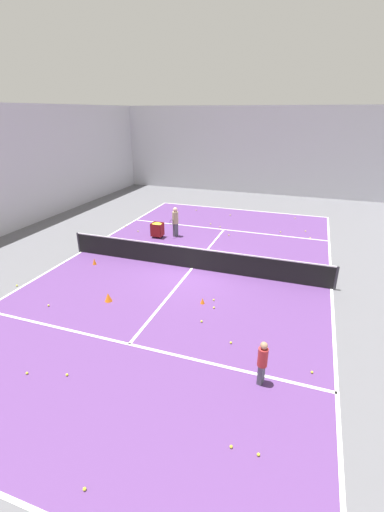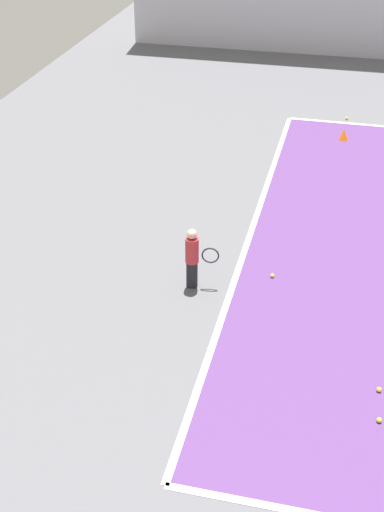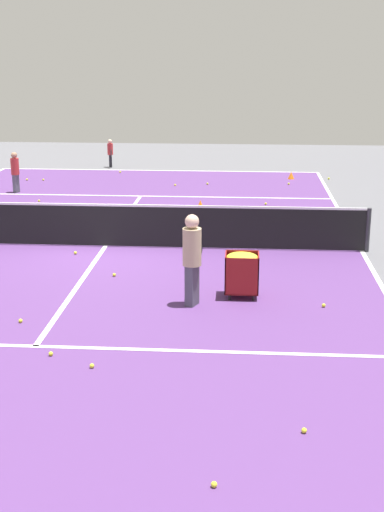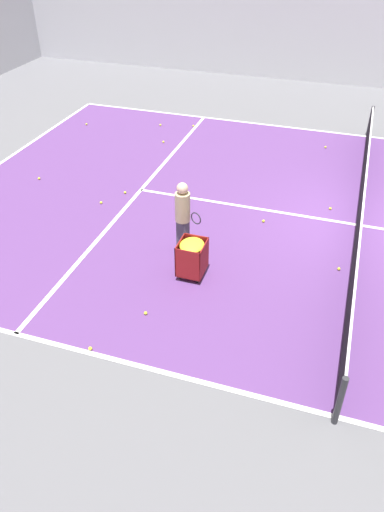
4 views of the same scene
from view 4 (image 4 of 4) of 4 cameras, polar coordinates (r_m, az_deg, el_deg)
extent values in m
plane|color=#5B5B60|center=(13.00, 18.32, 3.40)|extent=(36.43, 36.43, 0.00)
cube|color=#563370|center=(13.00, 18.32, 3.40)|extent=(11.83, 21.04, 0.00)
cube|color=white|center=(8.45, 16.01, -17.23)|extent=(0.10, 21.04, 0.00)
cube|color=white|center=(18.34, 19.37, 12.76)|extent=(0.10, 21.04, 0.00)
cube|color=white|center=(13.99, -5.86, 7.53)|extent=(11.83, 0.10, 0.00)
cube|color=white|center=(13.00, 18.32, 3.41)|extent=(0.10, 11.57, 0.00)
cylinder|color=#2D2D33|center=(8.01, 16.54, -15.60)|extent=(0.10, 0.10, 1.01)
cylinder|color=#2D2D33|center=(18.26, 19.70, 14.31)|extent=(0.10, 0.10, 1.01)
cube|color=black|center=(12.76, 18.73, 5.25)|extent=(11.93, 0.03, 0.94)
cube|color=white|center=(12.53, 19.15, 7.20)|extent=(11.93, 0.04, 0.05)
cube|color=#4C4C56|center=(11.30, -1.05, 2.48)|extent=(0.25, 0.31, 0.75)
cylinder|color=tan|center=(10.92, -1.09, 5.61)|extent=(0.44, 0.44, 0.67)
sphere|color=beige|center=(10.70, -1.11, 7.74)|extent=(0.25, 0.25, 0.25)
torus|color=black|center=(10.84, 0.46, 4.32)|extent=(0.14, 0.27, 0.28)
cube|color=maroon|center=(10.62, 0.00, -1.63)|extent=(0.62, 0.55, 0.02)
cube|color=maroon|center=(10.35, 1.39, -0.36)|extent=(0.62, 0.02, 0.70)
cube|color=maroon|center=(10.48, -1.37, 0.17)|extent=(0.62, 0.02, 0.70)
cube|color=maroon|center=(10.18, -0.53, -1.03)|extent=(0.02, 0.55, 0.70)
cube|color=maroon|center=(10.65, 0.51, 0.81)|extent=(0.02, 0.55, 0.70)
ellipsoid|color=yellow|center=(10.25, 0.00, 1.23)|extent=(0.58, 0.51, 0.16)
cylinder|color=black|center=(10.45, 0.63, -2.79)|extent=(0.05, 0.05, 0.12)
cylinder|color=black|center=(10.78, 1.33, -1.42)|extent=(0.05, 0.05, 0.12)
cylinder|color=black|center=(10.55, -1.36, -2.38)|extent=(0.05, 0.05, 0.12)
cylinder|color=black|center=(10.87, -0.60, -1.04)|extent=(0.05, 0.05, 0.12)
sphere|color=yellow|center=(18.18, 0.16, 14.66)|extent=(0.07, 0.07, 0.07)
sphere|color=yellow|center=(14.08, -1.39, 8.08)|extent=(0.07, 0.07, 0.07)
sphere|color=yellow|center=(9.75, -5.33, -6.51)|extent=(0.07, 0.07, 0.07)
sphere|color=yellow|center=(15.11, -17.08, 8.47)|extent=(0.07, 0.07, 0.07)
sphere|color=yellow|center=(13.44, -10.35, 6.03)|extent=(0.07, 0.07, 0.07)
sphere|color=yellow|center=(18.71, -11.98, 14.53)|extent=(0.07, 0.07, 0.07)
sphere|color=yellow|center=(13.45, 15.53, 5.26)|extent=(0.07, 0.07, 0.07)
sphere|color=yellow|center=(16.88, -3.29, 12.90)|extent=(0.07, 0.07, 0.07)
sphere|color=yellow|center=(9.22, -11.55, -10.31)|extent=(0.07, 0.07, 0.07)
sphere|color=yellow|center=(13.83, -7.66, 7.21)|extent=(0.07, 0.07, 0.07)
sphere|color=yellow|center=(17.02, 15.01, 11.93)|extent=(0.07, 0.07, 0.07)
sphere|color=yellow|center=(11.27, 16.44, -1.41)|extent=(0.07, 0.07, 0.07)
sphere|color=yellow|center=(18.29, -3.64, 14.72)|extent=(0.07, 0.07, 0.07)
sphere|color=yellow|center=(12.56, 8.17, 3.98)|extent=(0.07, 0.07, 0.07)
camera|label=1|loc=(21.01, 64.30, 17.32)|focal=24.00mm
camera|label=2|loc=(24.35, 47.25, 26.02)|focal=50.00mm
camera|label=3|loc=(17.33, -46.63, 18.71)|focal=50.00mm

